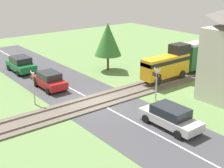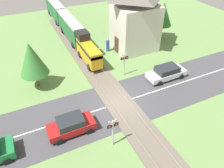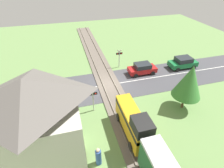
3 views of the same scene
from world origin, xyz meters
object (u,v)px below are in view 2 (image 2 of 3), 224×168
car_near_crossing (71,125)px  station_building (135,21)px  crossing_signal_east_approach (124,61)px  crossing_signal_west_approach (113,129)px  pedestrian_by_station (108,45)px  train (67,24)px  car_far_side (166,72)px

car_near_crossing → station_building: (12.00, 10.54, 3.00)m
crossing_signal_east_approach → crossing_signal_west_approach: bearing=-123.1°
car_near_crossing → pedestrian_by_station: size_ratio=2.16×
train → crossing_signal_west_approach: train is taller
car_far_side → crossing_signal_east_approach: crossing_signal_east_approach is taller
crossing_signal_west_approach → pedestrian_by_station: crossing_signal_west_approach is taller
car_near_crossing → station_building: 16.25m
pedestrian_by_station → crossing_signal_west_approach: bearing=-113.3°
station_building → pedestrian_by_station: (-3.51, 0.79, -2.99)m
crossing_signal_west_approach → station_building: size_ratio=0.35×
crossing_signal_east_approach → train: bearing=101.7°
pedestrian_by_station → car_near_crossing: bearing=-126.8°
car_near_crossing → station_building: bearing=41.3°
train → pedestrian_by_station: (3.35, -6.87, -1.09)m
car_near_crossing → station_building: size_ratio=0.49×
train → car_near_crossing: bearing=-105.8°
train → station_building: size_ratio=2.89×
train → crossing_signal_west_approach: bearing=-97.2°
car_far_side → crossing_signal_west_approach: size_ratio=1.60×
crossing_signal_west_approach → crossing_signal_east_approach: bearing=56.9°
car_near_crossing → crossing_signal_east_approach: bearing=35.2°
crossing_signal_east_approach → car_near_crossing: bearing=-144.8°
crossing_signal_west_approach → station_building: 16.33m
car_far_side → pedestrian_by_station: bearing=110.4°
car_far_side → crossing_signal_west_approach: 10.69m
car_near_crossing → car_far_side: 11.98m
crossing_signal_east_approach → pedestrian_by_station: crossing_signal_east_approach is taller
car_far_side → crossing_signal_east_approach: (-3.86, 2.59, 1.00)m
crossing_signal_west_approach → crossing_signal_east_approach: same height
train → car_far_side: train is taller
train → pedestrian_by_station: bearing=-64.0°
car_far_side → crossing_signal_east_approach: bearing=146.1°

